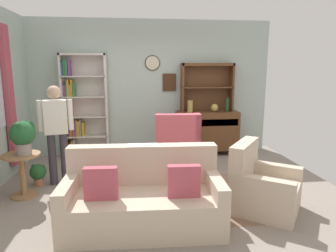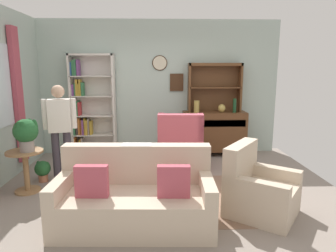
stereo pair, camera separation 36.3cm
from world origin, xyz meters
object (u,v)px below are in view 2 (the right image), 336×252
at_px(wingback_chair, 180,149).
at_px(potted_plant_large, 26,133).
at_px(bottle_wine, 235,105).
at_px(sideboard, 214,131).
at_px(vase_round, 222,108).
at_px(vase_tall, 197,107).
at_px(potted_plant_small, 43,170).
at_px(couch_floral, 135,199).
at_px(plant_stand, 26,167).
at_px(bookshelf, 89,108).
at_px(armchair_floral, 259,192).
at_px(sideboard_hutch, 215,81).
at_px(person_reading, 60,126).

height_order(wingback_chair, potted_plant_large, potted_plant_large).
bearing_deg(bottle_wine, sideboard, 167.11).
relative_size(wingback_chair, potted_plant_large, 2.20).
height_order(vase_round, wingback_chair, vase_round).
relative_size(vase_tall, potted_plant_small, 0.72).
height_order(couch_floral, plant_stand, couch_floral).
bearing_deg(bookshelf, armchair_floral, -45.66).
height_order(sideboard_hutch, armchair_floral, sideboard_hutch).
relative_size(plant_stand, potted_plant_small, 1.83).
height_order(couch_floral, armchair_floral, couch_floral).
height_order(bookshelf, wingback_chair, bookshelf).
relative_size(couch_floral, wingback_chair, 1.75).
bearing_deg(vase_round, potted_plant_large, -150.67).
xyz_separation_m(bookshelf, armchair_floral, (2.67, -2.73, -0.72)).
relative_size(bookshelf, person_reading, 1.35).
relative_size(couch_floral, potted_plant_large, 3.85).
distance_m(bookshelf, person_reading, 1.49).
bearing_deg(vase_round, bookshelf, 176.84).
distance_m(couch_floral, potted_plant_large, 1.98).
relative_size(bottle_wine, armchair_floral, 0.27).
relative_size(bookshelf, sideboard_hutch, 1.91).
distance_m(vase_round, potted_plant_large, 3.69).
height_order(sideboard, potted_plant_small, sideboard).
xyz_separation_m(bookshelf, couch_floral, (1.13, -2.94, -0.70)).
bearing_deg(armchair_floral, sideboard_hutch, 91.45).
height_order(bookshelf, potted_plant_small, bookshelf).
bearing_deg(sideboard, couch_floral, -117.25).
bearing_deg(potted_plant_small, sideboard, 25.07).
relative_size(sideboard_hutch, vase_tall, 4.47).
height_order(couch_floral, wingback_chair, wingback_chair).
xyz_separation_m(bookshelf, potted_plant_large, (-0.48, -1.96, -0.10)).
xyz_separation_m(sideboard, potted_plant_large, (-3.08, -1.87, 0.40)).
height_order(bookshelf, vase_tall, bookshelf).
bearing_deg(bookshelf, bottle_wine, -3.32).
xyz_separation_m(couch_floral, person_reading, (-1.28, 1.46, 0.59)).
bearing_deg(vase_tall, bottle_wine, -0.66).
relative_size(armchair_floral, wingback_chair, 1.02).
height_order(sideboard_hutch, potted_plant_large, sideboard_hutch).
relative_size(bottle_wine, person_reading, 0.19).
height_order(couch_floral, potted_plant_small, couch_floral).
height_order(bottle_wine, potted_plant_large, bottle_wine).
height_order(vase_tall, potted_plant_small, vase_tall).
bearing_deg(potted_plant_large, plant_stand, 151.35).
distance_m(sideboard, vase_round, 0.52).
relative_size(bookshelf, plant_stand, 3.33).
bearing_deg(bottle_wine, plant_stand, -153.67).
height_order(vase_tall, vase_round, vase_tall).
height_order(vase_round, couch_floral, vase_round).
height_order(sideboard, couch_floral, sideboard).
xyz_separation_m(sideboard, sideboard_hutch, (0.00, 0.11, 1.05)).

